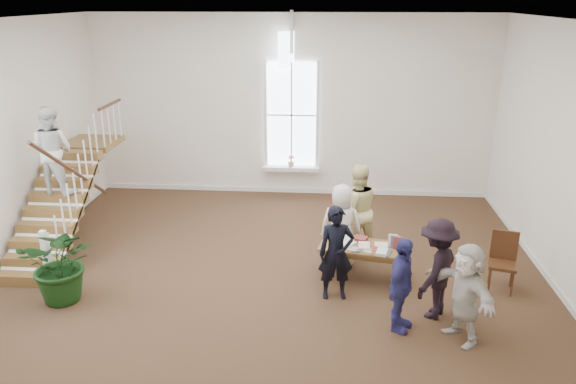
# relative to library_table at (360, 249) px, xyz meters

# --- Properties ---
(ground) EXTENTS (10.00, 10.00, 0.00)m
(ground) POSITION_rel_library_table_xyz_m (-1.57, 0.19, -0.60)
(ground) COLOR #412C19
(ground) RESTS_ON ground
(room_shell) EXTENTS (10.49, 10.00, 10.00)m
(room_shell) POSITION_rel_library_table_xyz_m (-1.57, 4.58, -0.20)
(room_shell) COLOR silver
(room_shell) RESTS_ON ground
(staircase) EXTENTS (1.10, 4.10, 2.92)m
(staircase) POSITION_rel_library_table_xyz_m (-5.91, 0.94, 1.02)
(staircase) COLOR brown
(staircase) RESTS_ON ground
(library_table) EXTENTS (1.55, 0.98, 0.74)m
(library_table) POSITION_rel_library_table_xyz_m (0.00, 0.00, 0.00)
(library_table) COLOR brown
(library_table) RESTS_ON ground
(police_officer) EXTENTS (0.65, 0.48, 1.64)m
(police_officer) POSITION_rel_library_table_xyz_m (-0.44, -0.65, 0.22)
(police_officer) COLOR black
(police_officer) RESTS_ON ground
(elderly_woman) EXTENTS (0.82, 0.58, 1.60)m
(elderly_woman) POSITION_rel_library_table_xyz_m (-0.34, 0.60, 0.20)
(elderly_woman) COLOR silver
(elderly_woman) RESTS_ON ground
(person_yellow) EXTENTS (1.06, 0.92, 1.86)m
(person_yellow) POSITION_rel_library_table_xyz_m (-0.04, 1.10, 0.33)
(person_yellow) COLOR #FAEC9C
(person_yellow) RESTS_ON ground
(woman_cluster_a) EXTENTS (0.70, 0.96, 1.52)m
(woman_cluster_a) POSITION_rel_library_table_xyz_m (0.53, -1.56, 0.16)
(woman_cluster_a) COLOR navy
(woman_cluster_a) RESTS_ON ground
(woman_cluster_b) EXTENTS (1.09, 1.23, 1.65)m
(woman_cluster_b) POSITION_rel_library_table_xyz_m (1.13, -1.11, 0.23)
(woman_cluster_b) COLOR black
(woman_cluster_b) RESTS_ON ground
(woman_cluster_c) EXTENTS (1.07, 1.49, 1.55)m
(woman_cluster_c) POSITION_rel_library_table_xyz_m (1.43, -1.76, 0.18)
(woman_cluster_c) COLOR silver
(woman_cluster_c) RESTS_ON ground
(floor_plant) EXTENTS (1.31, 1.16, 1.37)m
(floor_plant) POSITION_rel_library_table_xyz_m (-4.97, -1.11, 0.08)
(floor_plant) COLOR black
(floor_plant) RESTS_ON ground
(side_chair) EXTENTS (0.55, 0.55, 1.04)m
(side_chair) POSITION_rel_library_table_xyz_m (2.45, -0.11, -0.01)
(side_chair) COLOR #341B0E
(side_chair) RESTS_ON ground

